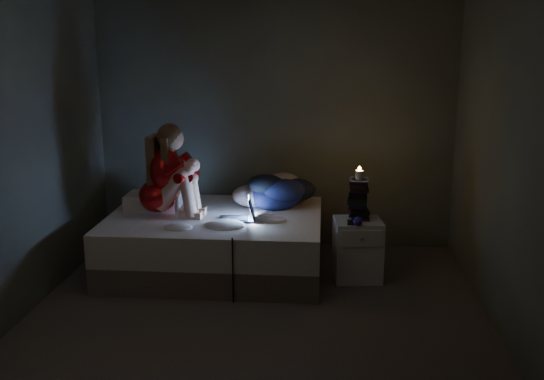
# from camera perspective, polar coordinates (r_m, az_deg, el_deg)

# --- Properties ---
(floor) EXTENTS (3.60, 3.80, 0.02)m
(floor) POSITION_cam_1_polar(r_m,az_deg,el_deg) (4.83, -1.61, -12.23)
(floor) COLOR #3B332F
(floor) RESTS_ON ground
(wall_back) EXTENTS (3.60, 0.02, 2.60)m
(wall_back) POSITION_cam_1_polar(r_m,az_deg,el_deg) (6.30, 0.24, 6.41)
(wall_back) COLOR #424340
(wall_back) RESTS_ON ground
(wall_front) EXTENTS (3.60, 0.02, 2.60)m
(wall_front) POSITION_cam_1_polar(r_m,az_deg,el_deg) (2.59, -6.51, -4.60)
(wall_front) COLOR #424340
(wall_front) RESTS_ON ground
(wall_left) EXTENTS (0.02, 3.80, 2.60)m
(wall_left) POSITION_cam_1_polar(r_m,az_deg,el_deg) (4.96, -23.03, 3.29)
(wall_left) COLOR #424340
(wall_left) RESTS_ON ground
(wall_right) EXTENTS (0.02, 3.80, 2.60)m
(wall_right) POSITION_cam_1_polar(r_m,az_deg,el_deg) (4.58, 21.40, 2.65)
(wall_right) COLOR #424340
(wall_right) RESTS_ON ground
(bed) EXTENTS (1.94, 1.45, 0.53)m
(bed) POSITION_cam_1_polar(r_m,az_deg,el_deg) (5.80, -5.20, -4.78)
(bed) COLOR beige
(bed) RESTS_ON ground
(pillow) EXTENTS (0.49, 0.35, 0.14)m
(pillow) POSITION_cam_1_polar(r_m,az_deg,el_deg) (6.00, -10.87, -0.99)
(pillow) COLOR silver
(pillow) RESTS_ON bed
(woman) EXTENTS (0.55, 0.38, 0.85)m
(woman) POSITION_cam_1_polar(r_m,az_deg,el_deg) (5.69, -10.56, 1.88)
(woman) COLOR #9B0003
(woman) RESTS_ON bed
(laptop) EXTENTS (0.34, 0.25, 0.22)m
(laptop) POSITION_cam_1_polar(r_m,az_deg,el_deg) (5.50, -3.30, -1.69)
(laptop) COLOR black
(laptop) RESTS_ON bed
(clothes_pile) EXTENTS (0.71, 0.65, 0.35)m
(clothes_pile) POSITION_cam_1_polar(r_m,az_deg,el_deg) (5.90, 0.16, 0.04)
(clothes_pile) COLOR #0C1C45
(clothes_pile) RESTS_ON bed
(nightstand) EXTENTS (0.45, 0.41, 0.55)m
(nightstand) POSITION_cam_1_polar(r_m,az_deg,el_deg) (5.61, 7.87, -5.45)
(nightstand) COLOR silver
(nightstand) RESTS_ON ground
(book_stack) EXTENTS (0.19, 0.25, 0.34)m
(book_stack) POSITION_cam_1_polar(r_m,az_deg,el_deg) (5.55, 7.96, -0.88)
(book_stack) COLOR black
(book_stack) RESTS_ON nightstand
(candle) EXTENTS (0.07, 0.07, 0.08)m
(candle) POSITION_cam_1_polar(r_m,az_deg,el_deg) (5.50, 8.04, 1.23)
(candle) COLOR beige
(candle) RESTS_ON book_stack
(phone) EXTENTS (0.09, 0.15, 0.01)m
(phone) POSITION_cam_1_polar(r_m,az_deg,el_deg) (5.43, 7.21, -2.95)
(phone) COLOR black
(phone) RESTS_ON nightstand
(blue_orb) EXTENTS (0.08, 0.08, 0.08)m
(blue_orb) POSITION_cam_1_polar(r_m,az_deg,el_deg) (5.35, 7.71, -2.85)
(blue_orb) COLOR navy
(blue_orb) RESTS_ON nightstand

